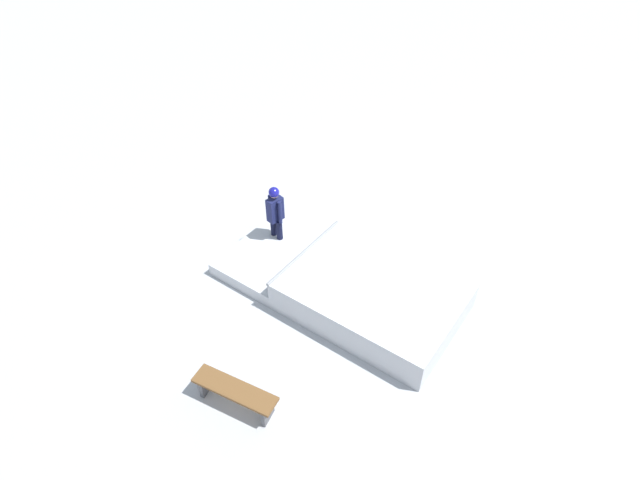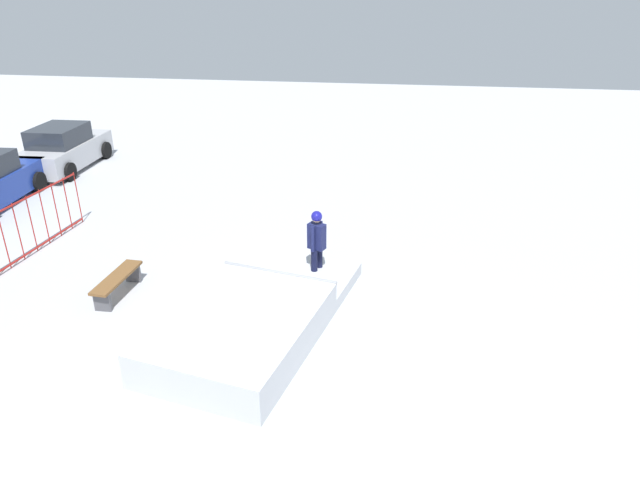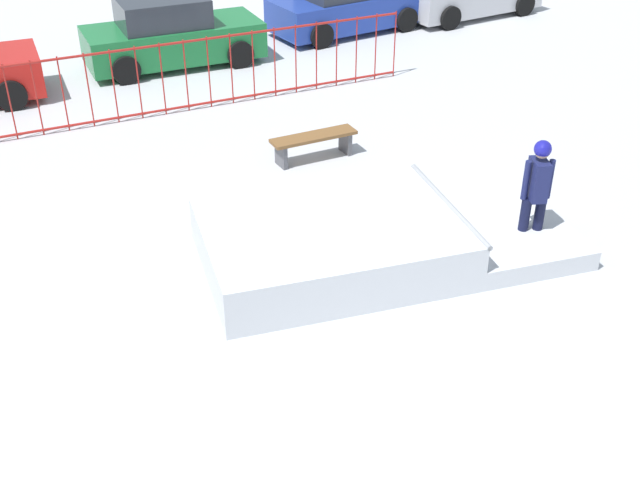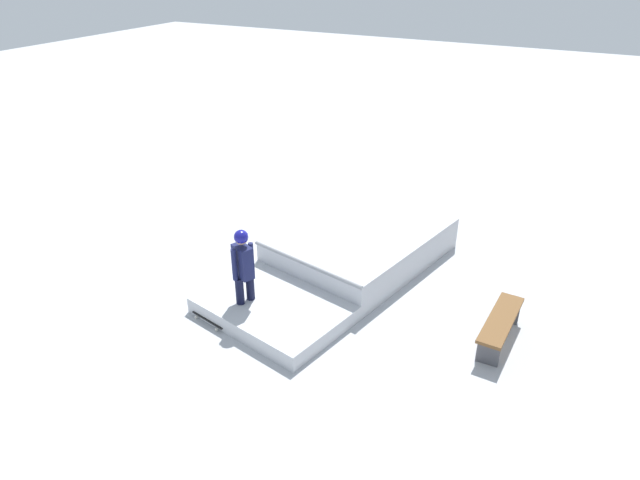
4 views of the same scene
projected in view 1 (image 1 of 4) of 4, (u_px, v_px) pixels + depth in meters
ground_plane at (374, 291)px, 11.31m from camera, size 60.00×60.00×0.00m
skate_ramp at (354, 288)px, 10.94m from camera, size 5.83×3.68×0.74m
skater at (275, 213)px, 11.85m from camera, size 0.41×0.44×1.73m
skateboard at (269, 228)px, 12.91m from camera, size 0.39×0.82×0.09m
park_bench at (235, 392)px, 8.91m from camera, size 1.62×0.48×0.48m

